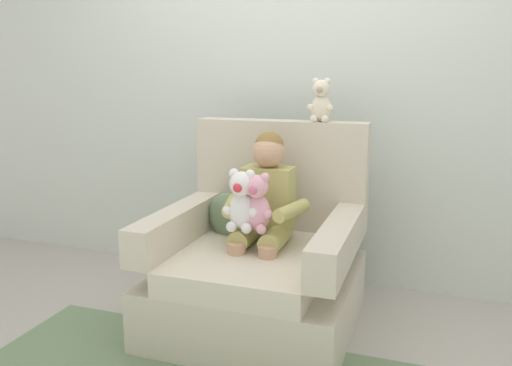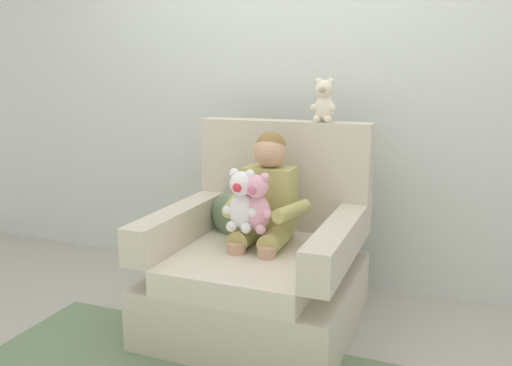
# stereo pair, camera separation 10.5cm
# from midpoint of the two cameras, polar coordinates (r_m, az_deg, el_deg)

# --- Properties ---
(ground_plane) EXTENTS (8.00, 8.00, 0.00)m
(ground_plane) POSITION_cam_midpoint_polar(r_m,az_deg,el_deg) (2.84, 1.26, -15.45)
(ground_plane) COLOR #ADA89E
(back_wall) EXTENTS (6.00, 0.10, 2.60)m
(back_wall) POSITION_cam_midpoint_polar(r_m,az_deg,el_deg) (3.27, 6.27, 11.81)
(back_wall) COLOR silver
(back_wall) RESTS_ON ground
(armchair) EXTENTS (0.98, 0.97, 1.05)m
(armchair) POSITION_cam_midpoint_polar(r_m,az_deg,el_deg) (2.75, 1.69, -9.06)
(armchair) COLOR beige
(armchair) RESTS_ON ground
(seated_child) EXTENTS (0.45, 0.39, 0.82)m
(seated_child) POSITION_cam_midpoint_polar(r_m,az_deg,el_deg) (2.68, 2.17, -2.36)
(seated_child) COLOR tan
(seated_child) RESTS_ON armchair
(plush_white) EXTENTS (0.18, 0.15, 0.31)m
(plush_white) POSITION_cam_midpoint_polar(r_m,az_deg,el_deg) (2.56, -0.38, -2.09)
(plush_white) COLOR white
(plush_white) RESTS_ON armchair
(plush_pink) EXTENTS (0.18, 0.14, 0.30)m
(plush_pink) POSITION_cam_midpoint_polar(r_m,az_deg,el_deg) (2.54, 1.27, -2.32)
(plush_pink) COLOR #EAA8BC
(plush_pink) RESTS_ON armchair
(plush_cream_on_backrest) EXTENTS (0.14, 0.11, 0.24)m
(plush_cream_on_backrest) POSITION_cam_midpoint_polar(r_m,az_deg,el_deg) (2.85, 8.56, 8.83)
(plush_cream_on_backrest) COLOR silver
(plush_cream_on_backrest) RESTS_ON armchair
(throw_pillow) EXTENTS (0.28, 0.19, 0.26)m
(throw_pillow) POSITION_cam_midpoint_polar(r_m,az_deg,el_deg) (2.88, -1.78, -3.61)
(throw_pillow) COLOR slate
(throw_pillow) RESTS_ON armchair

